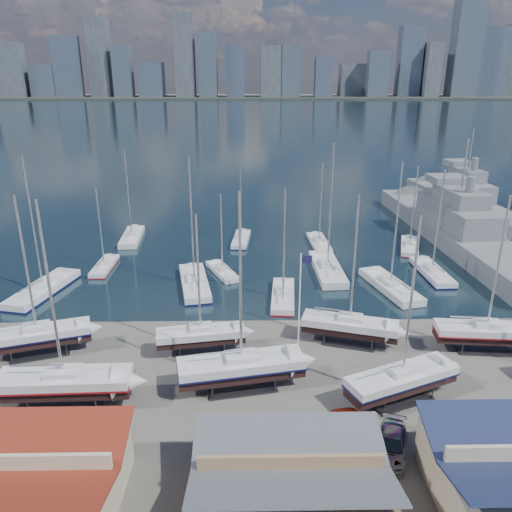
{
  "coord_description": "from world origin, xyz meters",
  "views": [
    {
      "loc": [
        -2.65,
        -50.79,
        26.36
      ],
      "look_at": [
        -1.57,
        8.0,
        4.9
      ],
      "focal_mm": 35.0,
      "sensor_mm": 36.0,
      "label": 1
    }
  ],
  "objects_px": {
    "naval_ship_west": "(463,201)",
    "car_a": "(106,439)",
    "sailboat_cradle_0": "(38,336)",
    "flagpole": "(300,305)",
    "naval_ship_east": "(455,231)"
  },
  "relations": [
    {
      "from": "naval_ship_east",
      "to": "flagpole",
      "type": "bearing_deg",
      "value": 138.88
    },
    {
      "from": "naval_ship_west",
      "to": "flagpole",
      "type": "distance_m",
      "value": 72.2
    },
    {
      "from": "naval_ship_east",
      "to": "flagpole",
      "type": "height_order",
      "value": "naval_ship_east"
    },
    {
      "from": "sailboat_cradle_0",
      "to": "naval_ship_west",
      "type": "height_order",
      "value": "naval_ship_west"
    },
    {
      "from": "naval_ship_east",
      "to": "naval_ship_west",
      "type": "xyz_separation_m",
      "value": [
        10.26,
        21.61,
        -0.01
      ]
    },
    {
      "from": "sailboat_cradle_0",
      "to": "flagpole",
      "type": "bearing_deg",
      "value": -24.59
    },
    {
      "from": "car_a",
      "to": "naval_ship_east",
      "type": "bearing_deg",
      "value": 39.18
    },
    {
      "from": "car_a",
      "to": "flagpole",
      "type": "bearing_deg",
      "value": 26.05
    },
    {
      "from": "naval_ship_west",
      "to": "car_a",
      "type": "relative_size",
      "value": 10.68
    },
    {
      "from": "naval_ship_east",
      "to": "flagpole",
      "type": "xyz_separation_m",
      "value": [
        -29.99,
        -38.11,
        5.04
      ]
    },
    {
      "from": "naval_ship_west",
      "to": "car_a",
      "type": "xyz_separation_m",
      "value": [
        -55.73,
        -70.03,
        -0.99
      ]
    },
    {
      "from": "naval_ship_west",
      "to": "car_a",
      "type": "distance_m",
      "value": 89.5
    },
    {
      "from": "naval_ship_east",
      "to": "naval_ship_west",
      "type": "relative_size",
      "value": 1.27
    },
    {
      "from": "car_a",
      "to": "flagpole",
      "type": "height_order",
      "value": "flagpole"
    },
    {
      "from": "sailboat_cradle_0",
      "to": "flagpole",
      "type": "distance_m",
      "value": 26.16
    }
  ]
}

